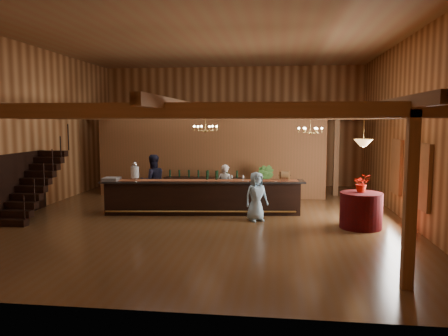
# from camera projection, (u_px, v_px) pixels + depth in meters

# --- Properties ---
(floor) EXTENTS (14.00, 14.00, 0.00)m
(floor) POSITION_uv_depth(u_px,v_px,m) (208.00, 216.00, 13.85)
(floor) COLOR #55361E
(floor) RESTS_ON ground
(ceiling) EXTENTS (14.00, 14.00, 0.00)m
(ceiling) POSITION_uv_depth(u_px,v_px,m) (208.00, 38.00, 13.26)
(ceiling) COLOR olive
(ceiling) RESTS_ON wall_back
(wall_back) EXTENTS (12.00, 0.10, 5.50)m
(wall_back) POSITION_uv_depth(u_px,v_px,m) (232.00, 126.00, 20.46)
(wall_back) COLOR #AB7341
(wall_back) RESTS_ON floor
(wall_front) EXTENTS (12.00, 0.10, 5.50)m
(wall_front) POSITION_uv_depth(u_px,v_px,m) (135.00, 138.00, 6.64)
(wall_front) COLOR #AB7341
(wall_front) RESTS_ON floor
(wall_left) EXTENTS (0.10, 14.00, 5.50)m
(wall_left) POSITION_uv_depth(u_px,v_px,m) (27.00, 129.00, 14.29)
(wall_left) COLOR #AB7341
(wall_left) RESTS_ON floor
(wall_right) EXTENTS (0.10, 14.00, 5.50)m
(wall_right) POSITION_uv_depth(u_px,v_px,m) (410.00, 130.00, 12.82)
(wall_right) COLOR #AB7341
(wall_right) RESTS_ON floor
(beam_grid) EXTENTS (11.90, 13.90, 0.39)m
(beam_grid) POSITION_uv_depth(u_px,v_px,m) (211.00, 113.00, 14.00)
(beam_grid) COLOR #915C38
(beam_grid) RESTS_ON wall_left
(support_posts) EXTENTS (9.20, 10.20, 3.20)m
(support_posts) POSITION_uv_depth(u_px,v_px,m) (206.00, 168.00, 13.18)
(support_posts) COLOR #915C38
(support_posts) RESTS_ON floor
(partition_wall) EXTENTS (9.00, 0.18, 3.10)m
(partition_wall) POSITION_uv_depth(u_px,v_px,m) (210.00, 158.00, 17.19)
(partition_wall) COLOR brown
(partition_wall) RESTS_ON floor
(window_right_front) EXTENTS (0.12, 1.05, 1.75)m
(window_right_front) POSITION_uv_depth(u_px,v_px,m) (424.00, 177.00, 11.37)
(window_right_front) COLOR white
(window_right_front) RESTS_ON wall_right
(window_right_back) EXTENTS (0.12, 1.05, 1.75)m
(window_right_back) POSITION_uv_depth(u_px,v_px,m) (397.00, 167.00, 13.94)
(window_right_back) COLOR white
(window_right_back) RESTS_ON wall_right
(staircase) EXTENTS (1.00, 2.80, 2.00)m
(staircase) POSITION_uv_depth(u_px,v_px,m) (33.00, 185.00, 13.68)
(staircase) COLOR black
(staircase) RESTS_ON floor
(backroom_boxes) EXTENTS (4.10, 0.60, 1.10)m
(backroom_boxes) POSITION_uv_depth(u_px,v_px,m) (222.00, 177.00, 19.25)
(backroom_boxes) COLOR black
(backroom_boxes) RESTS_ON floor
(tasting_bar) EXTENTS (6.59, 1.57, 1.10)m
(tasting_bar) POSITION_uv_depth(u_px,v_px,m) (203.00, 197.00, 14.13)
(tasting_bar) COLOR black
(tasting_bar) RESTS_ON floor
(beverage_dispenser) EXTENTS (0.26, 0.26, 0.60)m
(beverage_dispenser) POSITION_uv_depth(u_px,v_px,m) (135.00, 171.00, 14.11)
(beverage_dispenser) COLOR silver
(beverage_dispenser) RESTS_ON tasting_bar
(glass_rack_tray) EXTENTS (0.50, 0.50, 0.10)m
(glass_rack_tray) POSITION_uv_depth(u_px,v_px,m) (112.00, 179.00, 14.04)
(glass_rack_tray) COLOR gray
(glass_rack_tray) RESTS_ON tasting_bar
(raffle_drum) EXTENTS (0.34, 0.24, 0.30)m
(raffle_drum) POSITION_uv_depth(u_px,v_px,m) (285.00, 175.00, 13.99)
(raffle_drum) COLOR brown
(raffle_drum) RESTS_ON tasting_bar
(bar_bottle_0) EXTENTS (0.07, 0.07, 0.30)m
(bar_bottle_0) POSITION_uv_depth(u_px,v_px,m) (207.00, 175.00, 14.18)
(bar_bottle_0) COLOR black
(bar_bottle_0) RESTS_ON tasting_bar
(bar_bottle_1) EXTENTS (0.07, 0.07, 0.30)m
(bar_bottle_1) POSITION_uv_depth(u_px,v_px,m) (216.00, 175.00, 14.18)
(bar_bottle_1) COLOR black
(bar_bottle_1) RESTS_ON tasting_bar
(backbar_shelf) EXTENTS (3.01, 0.47, 0.85)m
(backbar_shelf) POSITION_uv_depth(u_px,v_px,m) (203.00, 188.00, 16.81)
(backbar_shelf) COLOR black
(backbar_shelf) RESTS_ON floor
(round_table) EXTENTS (1.16, 1.16, 1.01)m
(round_table) POSITION_uv_depth(u_px,v_px,m) (361.00, 210.00, 12.24)
(round_table) COLOR #4C0506
(round_table) RESTS_ON floor
(chandelier_left) EXTENTS (0.80, 0.80, 0.59)m
(chandelier_left) POSITION_uv_depth(u_px,v_px,m) (205.00, 128.00, 14.58)
(chandelier_left) COLOR #BC8F43
(chandelier_left) RESTS_ON beam_grid
(chandelier_right) EXTENTS (0.80, 0.80, 0.65)m
(chandelier_right) POSITION_uv_depth(u_px,v_px,m) (310.00, 130.00, 14.67)
(chandelier_right) COLOR #BC8F43
(chandelier_right) RESTS_ON beam_grid
(pendant_lamp) EXTENTS (0.52, 0.52, 0.90)m
(pendant_lamp) POSITION_uv_depth(u_px,v_px,m) (363.00, 143.00, 12.04)
(pendant_lamp) COLOR #BC8F43
(pendant_lamp) RESTS_ON beam_grid
(bartender) EXTENTS (0.67, 0.56, 1.56)m
(bartender) POSITION_uv_depth(u_px,v_px,m) (225.00, 187.00, 14.69)
(bartender) COLOR silver
(bartender) RESTS_ON floor
(staff_second) EXTENTS (1.14, 1.07, 1.86)m
(staff_second) POSITION_uv_depth(u_px,v_px,m) (153.00, 181.00, 15.02)
(staff_second) COLOR black
(staff_second) RESTS_ON floor
(guest) EXTENTS (0.87, 0.77, 1.49)m
(guest) POSITION_uv_depth(u_px,v_px,m) (256.00, 196.00, 13.10)
(guest) COLOR #8CB2C7
(guest) RESTS_ON floor
(floor_plant) EXTENTS (0.91, 0.82, 1.37)m
(floor_plant) POSITION_uv_depth(u_px,v_px,m) (264.00, 183.00, 16.48)
(floor_plant) COLOR #386626
(floor_plant) RESTS_ON floor
(table_flowers) EXTENTS (0.49, 0.43, 0.52)m
(table_flowers) POSITION_uv_depth(u_px,v_px,m) (362.00, 183.00, 12.24)
(table_flowers) COLOR red
(table_flowers) RESTS_ON round_table
(table_vase) EXTENTS (0.19, 0.19, 0.29)m
(table_vase) POSITION_uv_depth(u_px,v_px,m) (361.00, 187.00, 12.30)
(table_vase) COLOR #BC8F43
(table_vase) RESTS_ON round_table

